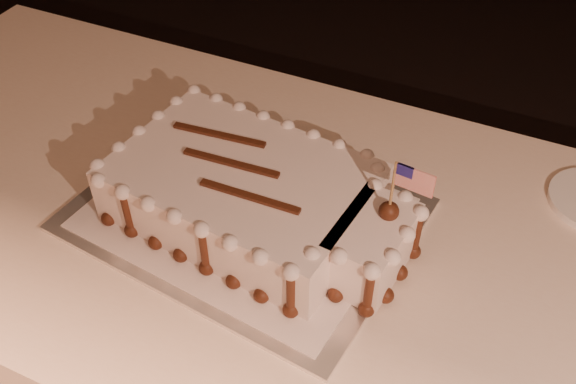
% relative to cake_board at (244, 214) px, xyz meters
% --- Properties ---
extents(room_shell, '(6.10, 8.10, 2.90)m').
position_rel_cake_board_xyz_m(room_shell, '(0.34, -0.59, 0.65)').
color(room_shell, black).
rests_on(room_shell, ground).
extents(cake_board, '(0.57, 0.45, 0.01)m').
position_rel_cake_board_xyz_m(cake_board, '(0.00, 0.00, 0.00)').
color(cake_board, silver).
rests_on(cake_board, banquet_table).
extents(doily, '(0.51, 0.41, 0.00)m').
position_rel_cake_board_xyz_m(doily, '(-0.00, 0.00, 0.01)').
color(doily, white).
rests_on(doily, cake_board).
extents(sheet_cake, '(0.52, 0.33, 0.20)m').
position_rel_cake_board_xyz_m(sheet_cake, '(0.03, -0.00, 0.05)').
color(sheet_cake, white).
rests_on(sheet_cake, doily).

